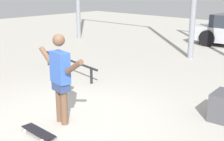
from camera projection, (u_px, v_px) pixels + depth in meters
The scene contains 4 objects.
ground_plane at pixel (71, 121), 6.02m from camera, with size 36.00×36.00×0.00m, color #B2ADA3.
skateboarder at pixel (60, 75), 5.69m from camera, with size 1.48×0.30×1.70m.
skateboard at pixel (38, 132), 5.43m from camera, with size 0.78×0.25×0.08m.
grind_rail at pixel (68, 61), 9.11m from camera, with size 2.98×0.51×0.45m.
Camera 1 is at (4.39, -3.47, 2.55)m, focal length 50.00 mm.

